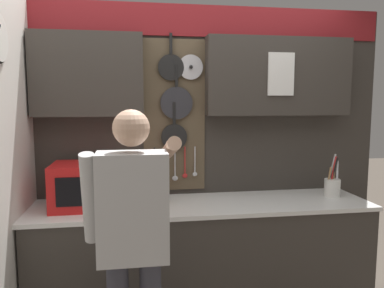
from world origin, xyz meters
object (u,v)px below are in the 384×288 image
(microwave, at_px, (90,185))
(person, at_px, (133,229))
(knife_block, at_px, (154,192))
(utensil_crock, at_px, (332,186))

(microwave, relative_size, person, 0.32)
(microwave, height_order, knife_block, microwave)
(knife_block, bearing_deg, microwave, -179.91)
(microwave, xyz_separation_m, utensil_crock, (1.85, 0.00, -0.08))
(utensil_crock, relative_size, person, 0.21)
(knife_block, xyz_separation_m, person, (-0.15, -0.68, -0.04))
(person, bearing_deg, utensil_crock, 23.50)
(microwave, height_order, person, person)
(utensil_crock, bearing_deg, person, -156.50)
(knife_block, xyz_separation_m, utensil_crock, (1.40, 0.00, -0.01))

